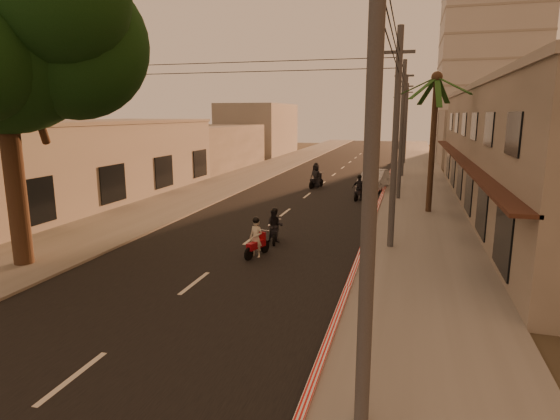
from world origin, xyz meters
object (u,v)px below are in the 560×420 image
Objects in this scene: broadleaf_tree at (10,29)px; palm_tree at (436,85)px; scooter_mid_b at (359,189)px; scooter_red at (256,239)px; scooter_far_a at (316,176)px; parked_car at (374,180)px; scooter_mid_a at (275,227)px.

palm_tree is (14.61, 13.86, -1.33)m from broadleaf_tree.
broadleaf_tree is 1.48× the size of palm_tree.
scooter_mid_b is at bearing 58.87° from broadleaf_tree.
scooter_mid_b is (-4.31, 3.20, -6.36)m from palm_tree.
scooter_far_a is at bearing 109.42° from scooter_red.
scooter_red reaches higher than parked_car.
parked_car is (4.38, 0.24, -0.13)m from scooter_far_a.
scooter_far_a is (-8.10, 7.61, -6.26)m from palm_tree.
scooter_far_a is 0.41× the size of parked_car.
broadleaf_tree is at bearing -156.50° from scooter_mid_a.
palm_tree reaches higher than scooter_mid_b.
palm_tree reaches higher than parked_car.
broadleaf_tree is at bearing -109.17° from parked_car.
scooter_mid_b is (10.30, 17.05, -7.69)m from broadleaf_tree.
parked_car is at bearing 96.11° from scooter_mid_b.
parked_car is at bearing 115.32° from palm_tree.
scooter_far_a is (6.52, 21.47, -7.58)m from broadleaf_tree.
scooter_mid_b is at bearing 66.17° from scooter_mid_a.
palm_tree is at bearing -57.20° from parked_car.
scooter_far_a is (-1.18, 18.19, 0.16)m from scooter_red.
broadleaf_tree reaches higher than scooter_red.
palm_tree is 5.05× the size of scooter_mid_a.
broadleaf_tree is at bearing -107.76° from scooter_mid_b.
scooter_far_a is at bearing 73.11° from broadleaf_tree.
scooter_mid_b reaches higher than scooter_red.
parked_car is (0.59, 4.65, -0.02)m from scooter_mid_b.
scooter_red is at bearing -87.36° from scooter_mid_b.
scooter_mid_b is 4.69m from parked_car.
scooter_red is 0.96× the size of scooter_mid_b.
scooter_far_a is at bearing -169.35° from parked_car.
palm_tree is at bearing 43.48° from broadleaf_tree.
scooter_red is at bearing -104.87° from scooter_mid_a.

